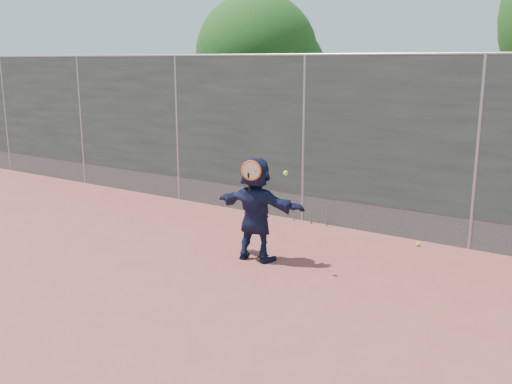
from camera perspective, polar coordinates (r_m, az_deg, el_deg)
The scene contains 7 objects.
ground at distance 7.93m, azimuth -7.83°, elevation -8.57°, with size 80.00×80.00×0.00m, color #9E4C42.
player at distance 8.36m, azimuth 0.00°, elevation -1.72°, with size 1.43×0.46×1.55m, color #151B3A.
ball_ground at distance 9.52m, azimuth 15.89°, elevation -5.03°, with size 0.07×0.07×0.07m, color #B8EE35.
fence at distance 10.34m, azimuth 4.81°, elevation 5.65°, with size 20.00×0.06×3.03m.
swing_action at distance 8.00m, azimuth -0.16°, elevation 2.02°, with size 0.76×0.15×0.51m.
tree_left at distance 14.33m, azimuth 0.71°, elevation 13.17°, with size 3.15×3.00×4.53m.
weed_clump at distance 10.39m, azimuth 5.78°, elevation -2.50°, with size 0.68×0.07×0.30m.
Camera 1 is at (4.92, -5.50, 2.90)m, focal length 40.00 mm.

